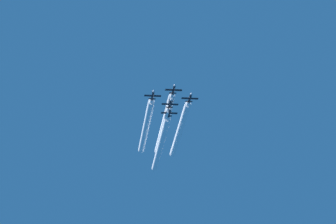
{
  "coord_description": "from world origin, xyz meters",
  "views": [
    {
      "loc": [
        40.22,
        388.21,
        2.95
      ],
      "look_at": [
        -0.14,
        -17.73,
        169.13
      ],
      "focal_mm": 98.54,
      "sensor_mm": 36.0,
      "label": 1
    }
  ],
  "objects_px": {
    "jet_lead": "(174,89)",
    "jet_high_trail": "(169,112)",
    "jet_slot": "(170,103)",
    "jet_right_wingman": "(153,95)",
    "jet_left_wingman": "(190,98)"
  },
  "relations": [
    {
      "from": "jet_lead",
      "to": "jet_left_wingman",
      "type": "height_order",
      "value": "jet_lead"
    },
    {
      "from": "jet_lead",
      "to": "jet_slot",
      "type": "height_order",
      "value": "jet_lead"
    },
    {
      "from": "jet_lead",
      "to": "jet_right_wingman",
      "type": "bearing_deg",
      "value": -29.28
    },
    {
      "from": "jet_lead",
      "to": "jet_high_trail",
      "type": "relative_size",
      "value": 1.0
    },
    {
      "from": "jet_right_wingman",
      "to": "jet_slot",
      "type": "xyz_separation_m",
      "value": [
        -8.56,
        -5.42,
        -1.63
      ]
    },
    {
      "from": "jet_left_wingman",
      "to": "jet_slot",
      "type": "relative_size",
      "value": 1.0
    },
    {
      "from": "jet_slot",
      "to": "jet_high_trail",
      "type": "relative_size",
      "value": 1.0
    },
    {
      "from": "jet_lead",
      "to": "jet_high_trail",
      "type": "xyz_separation_m",
      "value": [
        0.12,
        -18.5,
        -3.94
      ]
    },
    {
      "from": "jet_right_wingman",
      "to": "jet_high_trail",
      "type": "relative_size",
      "value": 1.0
    },
    {
      "from": "jet_right_wingman",
      "to": "jet_lead",
      "type": "bearing_deg",
      "value": 150.72
    },
    {
      "from": "jet_right_wingman",
      "to": "jet_left_wingman",
      "type": "bearing_deg",
      "value": -178.93
    },
    {
      "from": "jet_lead",
      "to": "jet_left_wingman",
      "type": "xyz_separation_m",
      "value": [
        -8.17,
        -5.44,
        -1.55
      ]
    },
    {
      "from": "jet_left_wingman",
      "to": "jet_high_trail",
      "type": "bearing_deg",
      "value": -57.6
    },
    {
      "from": "jet_lead",
      "to": "jet_left_wingman",
      "type": "distance_m",
      "value": 9.94
    },
    {
      "from": "jet_right_wingman",
      "to": "jet_slot",
      "type": "relative_size",
      "value": 1.0
    }
  ]
}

